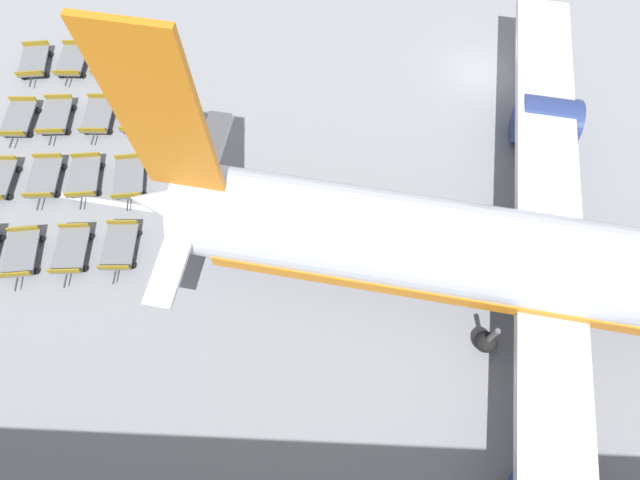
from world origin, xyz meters
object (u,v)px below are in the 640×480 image
(baggage_dolly_row_near_col_a, at_px, (34,62))
(baggage_dolly_row_mid_b_col_a, at_px, (108,60))
(baggage_dolly_row_mid_b_col_c, at_px, (85,177))
(baggage_dolly_row_mid_b_col_d, at_px, (72,250))
(baggage_dolly_row_mid_a_col_c, at_px, (45,178))
(airplane, at_px, (578,270))
(baggage_dolly_row_mid_a_col_d, at_px, (22,254))
(baggage_dolly_row_far_col_a, at_px, (149,58))
(baggage_dolly_row_mid_a_col_a, at_px, (73,61))
(baggage_dolly_row_near_col_b, at_px, (19,119))
(baggage_dolly_row_mid_a_col_b, at_px, (56,117))
(baggage_dolly_row_mid_b_col_b, at_px, (99,116))
(baggage_dolly_row_far_col_b, at_px, (137,114))
(baggage_dolly_row_far_col_c, at_px, (129,178))
(baggage_dolly_row_far_col_d, at_px, (120,247))

(baggage_dolly_row_near_col_a, height_order, baggage_dolly_row_mid_b_col_a, same)
(baggage_dolly_row_mid_b_col_a, relative_size, baggage_dolly_row_mid_b_col_c, 0.99)
(baggage_dolly_row_mid_b_col_a, distance_m, baggage_dolly_row_mid_b_col_d, 13.02)
(baggage_dolly_row_mid_b_col_c, bearing_deg, baggage_dolly_row_mid_a_col_c, -86.41)
(airplane, xyz_separation_m, baggage_dolly_row_mid_a_col_d, (-0.97, -26.22, -2.74))
(baggage_dolly_row_mid_b_col_c, distance_m, baggage_dolly_row_far_col_a, 9.09)
(airplane, relative_size, baggage_dolly_row_near_col_a, 12.21)
(baggage_dolly_row_mid_a_col_a, relative_size, baggage_dolly_row_mid_b_col_d, 0.99)
(baggage_dolly_row_near_col_b, relative_size, baggage_dolly_row_mid_b_col_d, 0.99)
(baggage_dolly_row_mid_a_col_b, height_order, baggage_dolly_row_far_col_a, same)
(baggage_dolly_row_mid_b_col_a, distance_m, baggage_dolly_row_far_col_a, 2.49)
(baggage_dolly_row_near_col_a, height_order, baggage_dolly_row_mid_b_col_b, same)
(baggage_dolly_row_near_col_b, xyz_separation_m, baggage_dolly_row_mid_a_col_a, (-4.64, 1.90, 0.00))
(baggage_dolly_row_mid_b_col_d, height_order, baggage_dolly_row_far_col_a, same)
(baggage_dolly_row_mid_a_col_c, relative_size, baggage_dolly_row_far_col_a, 1.00)
(baggage_dolly_row_near_col_a, height_order, baggage_dolly_row_mid_a_col_b, same)
(baggage_dolly_row_mid_b_col_d, bearing_deg, baggage_dolly_row_mid_b_col_b, -175.35)
(baggage_dolly_row_mid_b_col_b, height_order, baggage_dolly_row_far_col_b, same)
(airplane, distance_m, baggage_dolly_row_near_col_b, 30.62)
(airplane, bearing_deg, baggage_dolly_row_mid_a_col_d, -92.12)
(baggage_dolly_row_near_col_a, height_order, baggage_dolly_row_near_col_b, same)
(baggage_dolly_row_near_col_a, relative_size, baggage_dolly_row_mid_b_col_a, 1.01)
(baggage_dolly_row_far_col_b, bearing_deg, baggage_dolly_row_far_col_a, -177.91)
(baggage_dolly_row_mid_b_col_c, distance_m, baggage_dolly_row_mid_b_col_d, 4.39)
(baggage_dolly_row_mid_a_col_b, xyz_separation_m, baggage_dolly_row_far_col_c, (4.04, 5.14, 0.00))
(baggage_dolly_row_mid_a_col_d, relative_size, baggage_dolly_row_far_col_d, 1.01)
(baggage_dolly_row_mid_a_col_d, xyz_separation_m, baggage_dolly_row_mid_b_col_c, (-4.65, 2.01, 0.00))
(baggage_dolly_row_mid_b_col_d, bearing_deg, airplane, 86.97)
(baggage_dolly_row_mid_a_col_c, height_order, baggage_dolly_row_mid_b_col_a, same)
(baggage_dolly_row_mid_b_col_b, bearing_deg, baggage_dolly_row_mid_b_col_a, -174.30)
(baggage_dolly_row_mid_a_col_c, bearing_deg, baggage_dolly_row_near_col_b, -146.16)
(baggage_dolly_row_near_col_a, distance_m, baggage_dolly_row_mid_a_col_d, 13.33)
(airplane, relative_size, baggage_dolly_row_mid_a_col_b, 12.33)
(baggage_dolly_row_near_col_b, xyz_separation_m, baggage_dolly_row_mid_a_col_d, (8.46, 2.78, 0.00))
(baggage_dolly_row_mid_a_col_d, bearing_deg, baggage_dolly_row_mid_a_col_b, -175.46)
(baggage_dolly_row_mid_b_col_a, relative_size, baggage_dolly_row_far_col_d, 1.00)
(baggage_dolly_row_near_col_a, height_order, baggage_dolly_row_mid_a_col_a, same)
(airplane, height_order, baggage_dolly_row_far_col_b, airplane)
(baggage_dolly_row_mid_a_col_b, height_order, baggage_dolly_row_mid_b_col_c, same)
(baggage_dolly_row_near_col_b, bearing_deg, baggage_dolly_row_mid_b_col_c, 51.54)
(baggage_dolly_row_mid_a_col_b, bearing_deg, baggage_dolly_row_mid_a_col_c, 7.49)
(baggage_dolly_row_far_col_d, bearing_deg, baggage_dolly_row_mid_b_col_d, -83.09)
(baggage_dolly_row_mid_b_col_a, distance_m, baggage_dolly_row_mid_b_col_b, 4.41)
(baggage_dolly_row_mid_b_col_b, bearing_deg, airplane, 68.10)
(baggage_dolly_row_far_col_a, bearing_deg, baggage_dolly_row_mid_b_col_b, -23.38)
(airplane, relative_size, baggage_dolly_row_mid_a_col_d, 12.22)
(airplane, distance_m, baggage_dolly_row_mid_b_col_d, 23.96)
(baggage_dolly_row_mid_a_col_c, xyz_separation_m, baggage_dolly_row_mid_b_col_c, (-0.14, 2.15, 0.00))
(baggage_dolly_row_mid_b_col_a, xyz_separation_m, baggage_dolly_row_far_col_b, (4.18, 2.63, 0.00))
(baggage_dolly_row_near_col_a, distance_m, baggage_dolly_row_far_col_a, 7.04)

